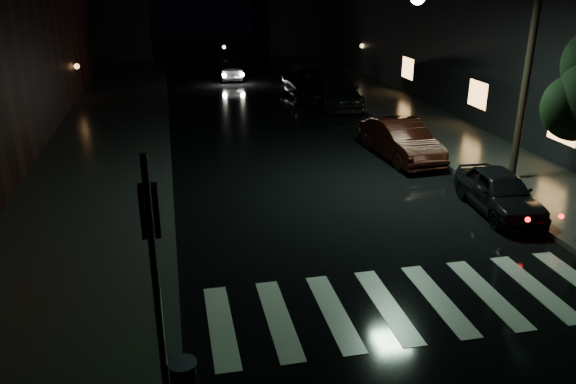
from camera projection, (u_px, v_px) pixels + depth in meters
ground at (283, 333)px, 11.25m from camera, size 120.00×120.00×0.00m
sidewalk_left at (96, 148)px, 23.03m from camera, size 6.00×44.00×0.15m
sidewalk_right at (434, 129)px, 25.94m from camera, size 4.00×44.00×0.15m
building_right at (528, 50)px, 29.89m from camera, size 10.00×40.00×6.00m
building_far_left at (68, 9)px, 48.94m from camera, size 14.00×10.00×8.00m
building_far_right at (332, 12)px, 53.77m from camera, size 14.00×10.00×7.00m
crosswalk at (413, 302)px, 12.28m from camera, size 9.00×3.00×0.01m
signal_pole_corner at (170, 321)px, 8.95m from camera, size 0.68×0.61×4.20m
utility_pole at (512, 47)px, 17.69m from camera, size 4.92×0.44×8.00m
parked_car_a at (499, 191)px, 16.83m from camera, size 1.84×3.92×1.30m
parked_car_b at (401, 140)px, 21.70m from camera, size 1.95×4.70×1.51m
parked_car_c at (337, 91)px, 30.69m from camera, size 2.66×5.53×1.55m
parked_car_d at (311, 85)px, 32.54m from camera, size 2.74×5.77×1.59m
oncoming_car at (229, 70)px, 38.55m from camera, size 1.36×3.88×1.28m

